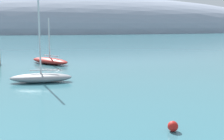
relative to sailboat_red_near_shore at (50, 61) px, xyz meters
The scene contains 4 objects.
distant_ridge 139.28m from the sailboat_red_near_shore, 86.54° to the left, with size 282.34×74.33×42.54m, color #8E99AD.
sailboat_red_near_shore is the anchor object (origin of this frame).
sailboat_grey_mid_mooring 14.38m from the sailboat_red_near_shore, 92.22° to the right, with size 6.66×2.38×9.84m.
mooring_buoy_red 32.07m from the sailboat_red_near_shore, 75.38° to the right, with size 0.64×0.64×0.64m, color red.
Camera 1 is at (-8.45, -4.69, 6.60)m, focal length 48.94 mm.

